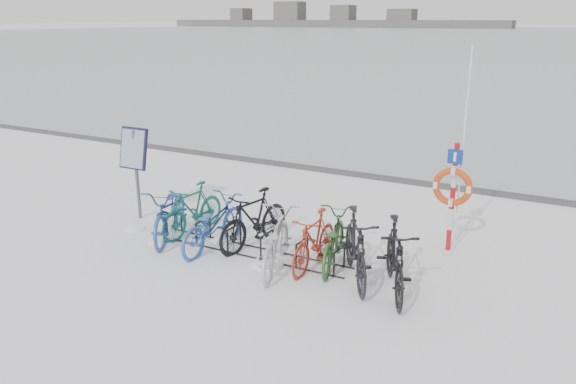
% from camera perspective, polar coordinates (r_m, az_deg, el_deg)
% --- Properties ---
extents(ground, '(900.00, 900.00, 0.00)m').
position_cam_1_polar(ground, '(10.58, -3.83, -6.12)').
color(ground, white).
rests_on(ground, ground).
extents(quay_edge, '(400.00, 0.25, 0.10)m').
position_cam_1_polar(quay_edge, '(15.58, 7.84, 1.67)').
color(quay_edge, '#3F3F42').
rests_on(quay_edge, ground).
extents(bike_rack, '(4.00, 0.48, 0.46)m').
position_cam_1_polar(bike_rack, '(10.51, -3.85, -5.21)').
color(bike_rack, black).
rests_on(bike_rack, ground).
extents(info_board, '(0.67, 0.26, 2.01)m').
position_cam_1_polar(info_board, '(12.31, -15.35, 3.75)').
color(info_board, '#595B5E').
rests_on(info_board, ground).
extents(lifebuoy_station, '(0.72, 0.22, 3.74)m').
position_cam_1_polar(lifebuoy_station, '(10.62, 16.40, 0.50)').
color(lifebuoy_station, red).
rests_on(lifebuoy_station, ground).
extents(shoreline, '(180.00, 12.00, 9.50)m').
position_cam_1_polar(shoreline, '(296.84, 3.38, 16.91)').
color(shoreline, '#4A4A4A').
rests_on(shoreline, ground).
extents(bike_0, '(1.57, 2.24, 1.12)m').
position_cam_1_polar(bike_0, '(11.36, -11.88, -1.76)').
color(bike_0, '#2A4C94').
rests_on(bike_0, ground).
extents(bike_1, '(0.62, 1.80, 1.06)m').
position_cam_1_polar(bike_1, '(11.45, -9.66, -1.62)').
color(bike_1, '#146055').
rests_on(bike_1, ground).
extents(bike_2, '(0.69, 1.94, 1.01)m').
position_cam_1_polar(bike_2, '(10.69, -7.65, -3.06)').
color(bike_2, '#2D56B3').
rests_on(bike_2, ground).
extents(bike_3, '(0.86, 1.94, 1.13)m').
position_cam_1_polar(bike_3, '(10.68, -3.47, -2.62)').
color(bike_3, black).
rests_on(bike_3, ground).
extents(bike_4, '(1.25, 2.08, 1.03)m').
position_cam_1_polar(bike_4, '(9.75, -1.31, -4.89)').
color(bike_4, '#AFB2B8').
rests_on(bike_4, ground).
extents(bike_5, '(0.50, 1.71, 1.03)m').
position_cam_1_polar(bike_5, '(9.80, 2.69, -4.78)').
color(bike_5, '#AE2E21').
rests_on(bike_5, ground).
extents(bike_6, '(1.07, 1.95, 0.97)m').
position_cam_1_polar(bike_6, '(9.93, 4.58, -4.69)').
color(bike_6, '#2B5324').
rests_on(bike_6, ground).
extents(bike_7, '(1.52, 2.01, 1.21)m').
position_cam_1_polar(bike_7, '(9.36, 6.89, -5.40)').
color(bike_7, black).
rests_on(bike_7, ground).
extents(bike_8, '(1.34, 2.04, 1.20)m').
position_cam_1_polar(bike_8, '(9.06, 10.84, -6.42)').
color(bike_8, black).
rests_on(bike_8, ground).
extents(snow_drifts, '(6.07, 1.12, 0.21)m').
position_cam_1_polar(snow_drifts, '(10.66, -6.36, -5.99)').
color(snow_drifts, white).
rests_on(snow_drifts, ground).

